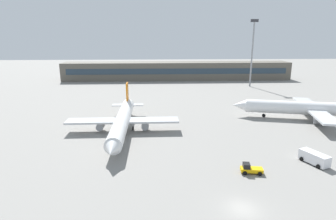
{
  "coord_description": "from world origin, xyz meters",
  "views": [
    {
      "loc": [
        -11.33,
        -32.01,
        22.16
      ],
      "look_at": [
        -7.99,
        40.0,
        3.0
      ],
      "focal_mm": 29.98,
      "sensor_mm": 36.0,
      "label": 1
    }
  ],
  "objects": [
    {
      "name": "service_van_white",
      "position": [
        16.87,
        12.74,
        1.11
      ],
      "size": [
        3.86,
        5.57,
        2.08
      ],
      "color": "white",
      "rests_on": "ground_plane"
    },
    {
      "name": "floodlight_tower_west",
      "position": [
        31.27,
        90.97,
        16.55
      ],
      "size": [
        3.2,
        0.8,
        28.96
      ],
      "color": "gray",
      "rests_on": "ground_plane"
    },
    {
      "name": "ground_plane",
      "position": [
        0.0,
        40.0,
        0.0
      ],
      "size": [
        400.0,
        400.0,
        0.0
      ],
      "primitive_type": "plane",
      "color": "gray"
    },
    {
      "name": "airplane_mid",
      "position": [
        30.43,
        39.61,
        3.09
      ],
      "size": [
        40.55,
        28.71,
        10.14
      ],
      "color": "white",
      "rests_on": "ground_plane"
    },
    {
      "name": "airplane_near",
      "position": [
        -19.11,
        30.92,
        2.88
      ],
      "size": [
        26.5,
        38.16,
        9.44
      ],
      "color": "white",
      "rests_on": "ground_plane"
    },
    {
      "name": "baggage_tug_yellow",
      "position": [
        4.26,
        9.7,
        0.8
      ],
      "size": [
        3.78,
        2.24,
        1.75
      ],
      "color": "#F2B20C",
      "rests_on": "ground_plane"
    },
    {
      "name": "terminal_building",
      "position": [
        0.0,
        113.28,
        4.5
      ],
      "size": [
        115.68,
        12.13,
        9.0
      ],
      "color": "#5B564C",
      "rests_on": "ground_plane"
    }
  ]
}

